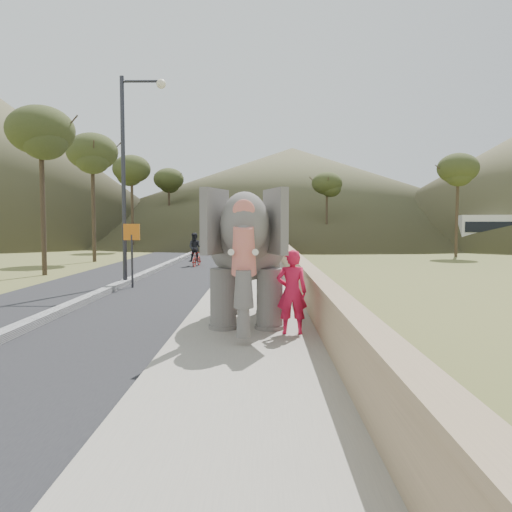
# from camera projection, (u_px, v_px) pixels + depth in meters

# --- Properties ---
(ground) EXTENTS (160.00, 160.00, 0.00)m
(ground) POSITION_uv_depth(u_px,v_px,m) (242.00, 372.00, 8.18)
(ground) COLOR olive
(ground) RESTS_ON ground
(road) EXTENTS (7.00, 120.00, 0.03)m
(road) POSITION_uv_depth(u_px,v_px,m) (116.00, 289.00, 18.21)
(road) COLOR black
(road) RESTS_ON ground
(median) EXTENTS (0.35, 120.00, 0.22)m
(median) POSITION_uv_depth(u_px,v_px,m) (116.00, 287.00, 18.21)
(median) COLOR black
(median) RESTS_ON ground
(walkway) EXTENTS (3.00, 120.00, 0.15)m
(walkway) POSITION_uv_depth(u_px,v_px,m) (253.00, 288.00, 18.15)
(walkway) COLOR #9E9687
(walkway) RESTS_ON ground
(parapet) EXTENTS (0.30, 120.00, 1.10)m
(parapet) POSITION_uv_depth(u_px,v_px,m) (298.00, 275.00, 18.10)
(parapet) COLOR tan
(parapet) RESTS_ON ground
(lamppost) EXTENTS (1.76, 0.36, 8.00)m
(lamppost) POSITION_uv_depth(u_px,v_px,m) (131.00, 159.00, 19.10)
(lamppost) COLOR #2E2E34
(lamppost) RESTS_ON ground
(signboard) EXTENTS (0.60, 0.08, 2.40)m
(signboard) POSITION_uv_depth(u_px,v_px,m) (132.00, 244.00, 18.48)
(signboard) COLOR #2D2D33
(signboard) RESTS_ON ground
(distant_car) EXTENTS (4.56, 3.11, 1.44)m
(distant_car) POSITION_uv_depth(u_px,v_px,m) (436.00, 242.00, 44.31)
(distant_car) COLOR #B7B8BF
(distant_car) RESTS_ON ground
(hill_far) EXTENTS (80.00, 80.00, 14.00)m
(hill_far) POSITION_uv_depth(u_px,v_px,m) (292.00, 193.00, 77.49)
(hill_far) COLOR brown
(hill_far) RESTS_ON ground
(elephant_and_man) EXTENTS (2.28, 4.04, 2.92)m
(elephant_and_man) POSITION_uv_depth(u_px,v_px,m) (248.00, 259.00, 11.59)
(elephant_and_man) COLOR slate
(elephant_and_man) RESTS_ON ground
(motorcyclist) EXTENTS (0.88, 1.63, 1.88)m
(motorcyclist) POSITION_uv_depth(u_px,v_px,m) (196.00, 253.00, 27.81)
(motorcyclist) COLOR maroon
(motorcyclist) RESTS_ON ground
(trees) EXTENTS (48.38, 44.81, 8.64)m
(trees) POSITION_uv_depth(u_px,v_px,m) (266.00, 203.00, 36.73)
(trees) COLOR #473828
(trees) RESTS_ON ground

